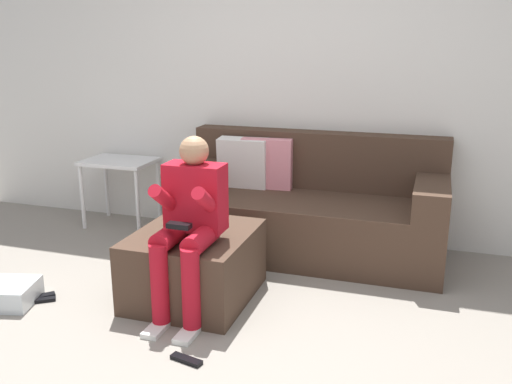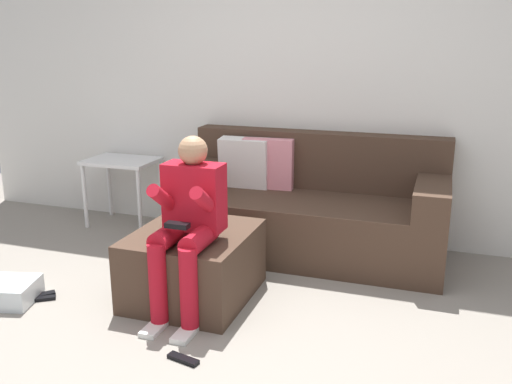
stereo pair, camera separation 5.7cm
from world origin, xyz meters
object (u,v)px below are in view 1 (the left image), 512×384
Objects in this scene: side_table at (120,170)px; remote_near_ottoman at (186,360)px; ottoman at (195,265)px; person_seated at (189,219)px; remote_by_storage_bin at (40,300)px; remote_under_side_table at (44,296)px; couch_sectional at (307,209)px.

side_table reaches higher than remote_near_ottoman.
ottoman is 0.75× the size of person_seated.
remote_by_storage_bin is (-1.19, 0.33, 0.00)m from remote_near_ottoman.
person_seated is 0.81m from remote_near_ottoman.
person_seated is at bearing -38.15° from remote_under_side_table.
person_seated is 1.87m from side_table.
person_seated reaches higher than couch_sectional.
remote_by_storage_bin is 0.06m from remote_under_side_table.
couch_sectional is 2.53× the size of ottoman.
person_seated is at bearing -24.64° from remote_by_storage_bin.
person_seated is 1.17m from remote_by_storage_bin.
couch_sectional reaches higher than remote_near_ottoman.
remote_near_ottoman is at bearing -50.53° from remote_by_storage_bin.
couch_sectional is 1.74m from side_table.
couch_sectional is 1.15m from ottoman.
couch_sectional is 1.79m from remote_near_ottoman.
person_seated reaches higher than ottoman.
couch_sectional reaches higher than remote_under_side_table.
couch_sectional reaches higher than ottoman.
person_seated is 1.18m from remote_under_side_table.
couch_sectional reaches higher than remote_by_storage_bin.
ottoman is 5.74× the size of remote_under_side_table.
remote_by_storage_bin is (-1.43, -1.41, -0.34)m from couch_sectional.
remote_near_ottoman is (1.49, -1.86, -0.50)m from side_table.
couch_sectional is at bearing -3.84° from side_table.
remote_by_storage_bin is at bearing 176.82° from remote_near_ottoman.
couch_sectional is at bearing 63.76° from ottoman.
ottoman is 1.02m from remote_by_storage_bin.
couch_sectional is 14.53× the size of remote_under_side_table.
remote_by_storage_bin is at bearing -119.42° from remote_under_side_table.
side_table reaches higher than remote_by_storage_bin.
remote_by_storage_bin is at bearing -135.36° from couch_sectional.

